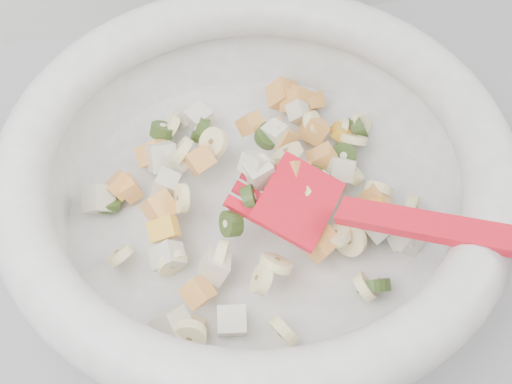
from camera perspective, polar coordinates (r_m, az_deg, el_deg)
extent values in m
cylinder|color=white|center=(0.63, 0.00, -2.16)|extent=(0.34, 0.34, 0.02)
torus|color=white|center=(0.57, 0.00, 2.44)|extent=(0.42, 0.42, 0.05)
cylinder|color=#FFEAAA|center=(0.61, 2.53, 3.09)|extent=(0.03, 0.03, 0.03)
cylinder|color=#FFEAAA|center=(0.63, -6.02, 3.27)|extent=(0.02, 0.04, 0.04)
cylinder|color=#FFEAAA|center=(0.56, -5.50, -10.48)|extent=(0.04, 0.03, 0.03)
cylinder|color=#FFEAAA|center=(0.59, -10.85, -4.99)|extent=(0.03, 0.03, 0.02)
cylinder|color=#FFEAAA|center=(0.65, 7.81, 4.21)|extent=(0.04, 0.03, 0.03)
cylinder|color=#FFEAAA|center=(0.66, 4.58, 5.43)|extent=(0.03, 0.04, 0.03)
cylinder|color=#FFEAAA|center=(0.58, 7.54, -3.83)|extent=(0.03, 0.03, 0.03)
cylinder|color=#FFEAAA|center=(0.67, -6.89, 5.26)|extent=(0.02, 0.03, 0.03)
cylinder|color=#FFEAAA|center=(0.57, 6.41, -3.51)|extent=(0.03, 0.03, 0.02)
cylinder|color=#FFEAAA|center=(0.59, -5.96, -0.50)|extent=(0.02, 0.03, 0.03)
cylinder|color=#FFEAAA|center=(0.58, -6.74, -5.67)|extent=(0.03, 0.02, 0.03)
cylinder|color=#FFEAAA|center=(0.57, -2.83, -5.16)|extent=(0.02, 0.04, 0.04)
cylinder|color=#FFEAAA|center=(0.60, 7.79, -2.49)|extent=(0.03, 0.03, 0.02)
cylinder|color=#FFEAAA|center=(0.63, -3.44, 3.95)|extent=(0.03, 0.04, 0.03)
cylinder|color=#FFEAAA|center=(0.55, 0.43, -7.00)|extent=(0.02, 0.03, 0.03)
cylinder|color=#FFEAAA|center=(0.67, 6.87, 4.94)|extent=(0.02, 0.03, 0.03)
cylinder|color=#FFEAAA|center=(0.55, 2.26, -11.10)|extent=(0.03, 0.03, 0.03)
cylinder|color=#FFEAAA|center=(0.58, 3.88, -0.38)|extent=(0.02, 0.03, 0.03)
cylinder|color=#FFEAAA|center=(0.57, 8.71, -7.50)|extent=(0.03, 0.03, 0.03)
cylinder|color=#FFEAAA|center=(0.62, 9.78, 0.12)|extent=(0.04, 0.02, 0.03)
cylinder|color=#FFEAAA|center=(0.63, 12.35, -1.20)|extent=(0.02, 0.03, 0.03)
cylinder|color=#FFEAAA|center=(0.68, 8.31, 5.30)|extent=(0.03, 0.02, 0.03)
cylinder|color=#FFEAAA|center=(0.56, 1.61, -5.72)|extent=(0.03, 0.04, 0.03)
cylinder|color=#FFEAAA|center=(0.63, 7.61, 1.55)|extent=(0.02, 0.03, 0.03)
cylinder|color=#FFEAAA|center=(0.55, -5.37, -11.39)|extent=(0.04, 0.02, 0.04)
cube|color=#F5A64D|center=(0.59, 7.94, -2.46)|extent=(0.03, 0.03, 0.03)
cube|color=#F5A64D|center=(0.70, 2.14, 7.81)|extent=(0.03, 0.03, 0.04)
cube|color=#F5A64D|center=(0.61, 9.47, -0.78)|extent=(0.03, 0.03, 0.03)
cube|color=#F5A64D|center=(0.62, -4.50, 2.54)|extent=(0.03, 0.03, 0.03)
cube|color=#F5A64D|center=(0.70, 4.52, 7.26)|extent=(0.02, 0.03, 0.03)
cube|color=#F5A64D|center=(0.60, -7.70, -1.29)|extent=(0.03, 0.04, 0.03)
cube|color=#F5A64D|center=(0.58, 3.97, -1.26)|extent=(0.03, 0.03, 0.04)
cube|color=#F5A64D|center=(0.69, 3.64, 7.36)|extent=(0.03, 0.03, 0.04)
cube|color=#F5A64D|center=(0.66, 4.61, 5.01)|extent=(0.03, 0.03, 0.04)
cube|color=#F5A64D|center=(0.63, -10.81, 0.54)|extent=(0.03, 0.03, 0.03)
cube|color=#F5A64D|center=(0.63, 2.06, 4.40)|extent=(0.03, 0.03, 0.03)
cube|color=#F5A64D|center=(0.57, 5.29, -4.14)|extent=(0.03, 0.03, 0.03)
cube|color=#F5A64D|center=(0.63, -10.09, 0.26)|extent=(0.03, 0.02, 0.02)
cube|color=#F5A64D|center=(0.69, 3.24, 7.24)|extent=(0.03, 0.04, 0.04)
cube|color=#F5A64D|center=(0.56, -4.65, -7.98)|extent=(0.03, 0.03, 0.03)
cube|color=#F5A64D|center=(0.59, 3.09, 1.36)|extent=(0.03, 0.03, 0.04)
cube|color=#F5A64D|center=(0.65, -8.22, 3.04)|extent=(0.03, 0.03, 0.04)
cube|color=#F5A64D|center=(0.64, -0.46, 5.53)|extent=(0.03, 0.03, 0.03)
cube|color=#F5A64D|center=(0.62, 5.34, 2.62)|extent=(0.03, 0.03, 0.03)
cylinder|color=#53832B|center=(0.61, 10.58, -2.72)|extent=(0.04, 0.03, 0.03)
cylinder|color=#53832B|center=(0.58, 9.38, -7.40)|extent=(0.03, 0.02, 0.03)
cylinder|color=#53832B|center=(0.60, 5.29, 1.12)|extent=(0.03, 0.03, 0.03)
cylinder|color=#53832B|center=(0.57, -0.42, -0.58)|extent=(0.02, 0.03, 0.03)
cylinder|color=#53832B|center=(0.57, -1.99, -2.54)|extent=(0.02, 0.02, 0.03)
cylinder|color=#53832B|center=(0.63, 1.00, 4.51)|extent=(0.03, 0.03, 0.02)
cylinder|color=#53832B|center=(0.63, -11.88, -0.73)|extent=(0.04, 0.04, 0.02)
cylinder|color=#53832B|center=(0.64, 6.97, 2.91)|extent=(0.03, 0.03, 0.03)
cylinder|color=#53832B|center=(0.66, -4.48, 4.97)|extent=(0.03, 0.03, 0.03)
cylinder|color=#53832B|center=(0.68, 8.18, 5.11)|extent=(0.02, 0.03, 0.03)
cylinder|color=#53832B|center=(0.66, -7.53, 4.89)|extent=(0.03, 0.03, 0.02)
cube|color=beige|center=(0.61, 12.03, -3.58)|extent=(0.04, 0.03, 0.03)
cube|color=beige|center=(0.56, -3.36, -6.00)|extent=(0.03, 0.03, 0.03)
cube|color=beige|center=(0.68, -6.11, 5.87)|extent=(0.03, 0.03, 0.03)
cube|color=beige|center=(0.60, 11.52, -3.30)|extent=(0.03, 0.03, 0.03)
cube|color=beige|center=(0.62, 6.51, 1.84)|extent=(0.03, 0.03, 0.04)
cube|color=beige|center=(0.66, -4.50, 5.95)|extent=(0.03, 0.03, 0.02)
cube|color=beige|center=(0.64, -7.58, 2.78)|extent=(0.03, 0.04, 0.04)
cube|color=beige|center=(0.63, -12.46, -0.58)|extent=(0.03, 0.03, 0.04)
cube|color=beige|center=(0.55, -1.94, -10.26)|extent=(0.03, 0.03, 0.03)
cube|color=beige|center=(0.63, -6.21, 2.65)|extent=(0.03, 0.03, 0.03)
cube|color=beige|center=(0.56, -6.71, -10.55)|extent=(0.04, 0.03, 0.04)
cube|color=beige|center=(0.60, 9.56, -2.81)|extent=(0.03, 0.03, 0.03)
cube|color=beige|center=(0.57, -7.09, -5.15)|extent=(0.03, 0.02, 0.03)
cube|color=beige|center=(0.57, -0.01, 2.17)|extent=(0.03, 0.03, 0.03)
cube|color=beige|center=(0.62, -7.24, 0.51)|extent=(0.03, 0.03, 0.03)
cube|color=beige|center=(0.63, 1.60, 4.61)|extent=(0.03, 0.03, 0.02)
cube|color=beige|center=(0.67, 3.44, 6.34)|extent=(0.03, 0.02, 0.03)
cube|color=beige|center=(0.58, 0.25, 1.52)|extent=(0.03, 0.03, 0.02)
cube|color=gold|center=(0.66, 6.84, 4.67)|extent=(0.02, 0.03, 0.03)
cube|color=gold|center=(0.60, 9.37, -1.40)|extent=(0.03, 0.02, 0.03)
cube|color=gold|center=(0.63, 1.30, 4.83)|extent=(0.03, 0.02, 0.02)
cube|color=gold|center=(0.58, -7.41, -2.98)|extent=(0.03, 0.02, 0.03)
cube|color=red|center=(0.57, 3.37, -0.74)|extent=(0.09, 0.09, 0.03)
cube|color=red|center=(0.59, 0.74, 1.99)|extent=(0.03, 0.02, 0.01)
cube|color=red|center=(0.58, 0.12, 0.92)|extent=(0.03, 0.02, 0.01)
cube|color=red|center=(0.57, -0.52, -0.18)|extent=(0.03, 0.02, 0.01)
cube|color=red|center=(0.57, -1.17, -1.31)|extent=(0.03, 0.02, 0.01)
cube|color=red|center=(0.53, 17.03, -3.25)|extent=(0.18, 0.13, 0.06)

